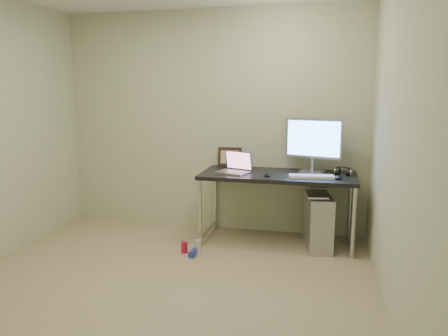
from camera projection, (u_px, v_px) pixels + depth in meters
floor at (158, 291)px, 3.55m from camera, size 3.50×3.50×0.00m
wall_back at (212, 122)px, 5.01m from camera, size 3.50×0.02×2.50m
wall_right at (396, 145)px, 2.93m from camera, size 0.02×3.50×2.50m
desk at (278, 181)px, 4.59m from camera, size 1.61×0.70×0.75m
tower_computer at (318, 221)px, 4.49m from camera, size 0.33×0.57×0.59m
cable_a at (315, 201)px, 4.84m from camera, size 0.01×0.16×0.69m
cable_b at (323, 204)px, 4.80m from camera, size 0.02×0.11×0.71m
can_red at (184, 247)px, 4.38m from camera, size 0.07×0.07×0.12m
can_white at (198, 246)px, 4.38m from camera, size 0.09×0.09×0.13m
can_blue at (193, 253)px, 4.29m from camera, size 0.07×0.12×0.07m
laptop at (235, 168)px, 4.62m from camera, size 0.39×0.36×0.22m
monitor at (313, 141)px, 4.60m from camera, size 0.60×0.23×0.57m
keyboard at (311, 177)px, 4.35m from camera, size 0.46×0.20×0.03m
mouse_right at (338, 177)px, 4.29m from camera, size 0.08×0.12×0.04m
mouse_left at (267, 174)px, 4.44m from camera, size 0.09×0.12×0.04m
headphones at (343, 172)px, 4.51m from camera, size 0.18×0.10×0.10m
picture_frame at (230, 157)px, 5.00m from camera, size 0.28×0.10×0.22m
webcam at (249, 161)px, 4.91m from camera, size 0.04×0.03×0.11m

